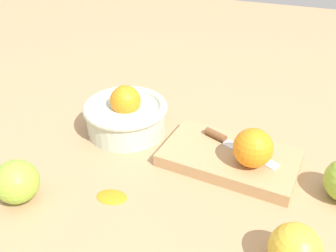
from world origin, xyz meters
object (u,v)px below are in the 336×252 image
at_px(bowl, 126,114).
at_px(apple_front_right, 295,249).
at_px(knife, 230,143).
at_px(cutting_board, 230,158).
at_px(apple_front_left, 17,182).
at_px(orange_on_board, 253,148).

distance_m(bowl, apple_front_right, 0.42).
distance_m(bowl, knife, 0.22).
relative_size(cutting_board, knife, 1.62).
height_order(apple_front_left, apple_front_right, apple_front_left).
bearing_deg(cutting_board, orange_on_board, -26.25).
bearing_deg(knife, cutting_board, -74.64).
bearing_deg(knife, apple_front_left, -141.18).
height_order(bowl, apple_front_left, bowl).
xyz_separation_m(bowl, apple_front_left, (-0.07, -0.24, -0.00)).
bearing_deg(apple_front_right, bowl, 147.19).
bearing_deg(apple_front_left, orange_on_board, 29.48).
height_order(orange_on_board, apple_front_left, orange_on_board).
distance_m(knife, apple_front_right, 0.25).
xyz_separation_m(bowl, knife, (0.22, -0.01, -0.01)).
xyz_separation_m(cutting_board, knife, (-0.01, 0.02, 0.02)).
xyz_separation_m(knife, apple_front_left, (-0.29, -0.23, 0.01)).
bearing_deg(bowl, apple_front_left, -106.89).
height_order(knife, apple_front_left, apple_front_left).
bearing_deg(orange_on_board, apple_front_left, -150.52).
bearing_deg(knife, orange_on_board, -42.80).
bearing_deg(cutting_board, apple_front_right, -56.69).
relative_size(orange_on_board, apple_front_left, 0.96).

